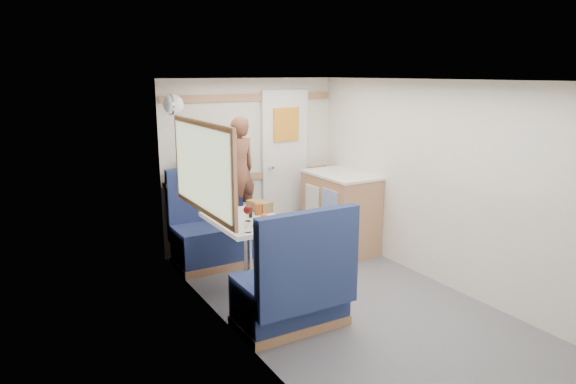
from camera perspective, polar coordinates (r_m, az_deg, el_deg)
floor at (r=4.63m, az=8.68°, el=-13.47°), size 4.50×4.50×0.00m
ceiling at (r=4.14m, az=9.64°, el=12.12°), size 4.50×4.50×0.00m
wall_back at (r=6.15m, az=-4.14°, el=3.16°), size 2.20×0.02×2.00m
wall_left at (r=3.70m, az=-4.27°, el=-3.54°), size 0.02×4.50×2.00m
wall_right at (r=5.03m, az=18.95°, el=0.23°), size 0.02×4.50×2.00m
oak_trim_low at (r=6.16m, az=-4.03°, el=1.76°), size 2.15×0.02×0.08m
oak_trim_high at (r=6.04m, az=-4.18°, el=10.44°), size 2.15×0.02×0.08m
side_window at (r=4.55m, az=-9.57°, el=2.70°), size 0.04×1.30×0.72m
rear_door at (r=6.33m, az=-0.33°, el=3.23°), size 0.62×0.12×1.86m
dinette_table at (r=4.88m, az=-4.52°, el=-4.74°), size 0.62×0.92×0.72m
bench_far at (r=5.72m, az=-8.22°, el=-4.94°), size 0.90×0.59×1.05m
bench_near at (r=4.26m, az=0.65°, el=-11.27°), size 0.90×0.59×1.05m
ledge at (r=5.80m, az=-9.34°, el=1.21°), size 0.90×0.14×0.04m
dome_light at (r=5.31m, az=-12.64°, el=9.47°), size 0.20×0.20×0.20m
galley_counter at (r=6.08m, az=5.81°, el=-2.13°), size 0.57×0.92×0.92m
person at (r=5.61m, az=-5.48°, el=2.46°), size 0.47×0.36×1.15m
duffel_bag at (r=5.78m, az=-9.14°, el=2.62°), size 0.56×0.37×0.24m
tray at (r=4.62m, az=-2.47°, el=-3.64°), size 0.27×0.34×0.02m
orange_fruit at (r=4.66m, az=-2.63°, el=-2.86°), size 0.08×0.08×0.08m
cheese_block at (r=4.73m, az=-2.44°, el=-2.88°), size 0.12×0.08×0.04m
wine_glass at (r=4.65m, az=-4.53°, el=-2.08°), size 0.08×0.08×0.17m
tumbler_left at (r=4.43m, az=-4.46°, el=-3.85°), size 0.06×0.06×0.10m
tumbler_mid at (r=5.14m, az=-6.63°, el=-1.38°), size 0.07×0.07×0.12m
beer_glass at (r=4.95m, az=-3.33°, el=-1.92°), size 0.07×0.07×0.11m
pepper_grinder at (r=4.87m, az=-4.19°, el=-2.30°), size 0.04×0.04×0.09m
bread_loaf at (r=5.08m, az=-3.18°, el=-1.59°), size 0.20×0.28×0.10m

